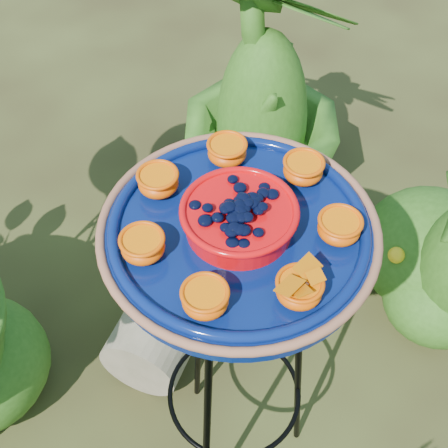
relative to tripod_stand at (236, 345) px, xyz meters
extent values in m
plane|color=black|center=(0.06, 0.10, -0.52)|extent=(20.00, 20.00, 0.00)
torus|color=black|center=(0.00, 0.00, 0.33)|extent=(0.30, 0.30, 0.02)
torus|color=black|center=(0.00, 0.00, -0.23)|extent=(0.38, 0.38, 0.01)
cylinder|color=black|center=(0.03, 0.14, -0.10)|extent=(0.03, 0.08, 0.86)
cylinder|color=black|center=(-0.13, -0.04, -0.10)|extent=(0.08, 0.04, 0.86)
cylinder|color=black|center=(0.10, -0.10, -0.10)|extent=(0.07, 0.07, 0.86)
cylinder|color=#071856|center=(0.00, 0.00, 0.36)|extent=(0.53, 0.53, 0.04)
torus|color=brown|center=(0.00, 0.00, 0.38)|extent=(0.46, 0.46, 0.02)
torus|color=#071856|center=(0.00, 0.00, 0.38)|extent=(0.42, 0.42, 0.02)
cylinder|color=red|center=(0.00, 0.00, 0.40)|extent=(0.21, 0.21, 0.04)
torus|color=red|center=(0.00, 0.00, 0.42)|extent=(0.19, 0.19, 0.01)
ellipsoid|color=black|center=(0.00, 0.00, 0.43)|extent=(0.15, 0.15, 0.03)
ellipsoid|color=#E26902|center=(0.16, -0.01, 0.40)|extent=(0.07, 0.07, 0.03)
cylinder|color=orange|center=(0.16, -0.01, 0.41)|extent=(0.06, 0.06, 0.01)
ellipsoid|color=#E26902|center=(0.11, 0.12, 0.40)|extent=(0.07, 0.07, 0.03)
cylinder|color=orange|center=(0.11, 0.12, 0.41)|extent=(0.06, 0.06, 0.01)
ellipsoid|color=#E26902|center=(-0.03, 0.15, 0.40)|extent=(0.07, 0.07, 0.03)
cylinder|color=orange|center=(-0.03, 0.15, 0.41)|extent=(0.06, 0.06, 0.01)
ellipsoid|color=#E26902|center=(-0.14, 0.08, 0.40)|extent=(0.07, 0.07, 0.03)
cylinder|color=orange|center=(-0.14, 0.08, 0.41)|extent=(0.06, 0.06, 0.01)
ellipsoid|color=#E26902|center=(-0.15, -0.06, 0.40)|extent=(0.07, 0.07, 0.03)
cylinder|color=orange|center=(-0.15, -0.06, 0.41)|extent=(0.06, 0.06, 0.01)
ellipsoid|color=#E26902|center=(-0.04, -0.15, 0.40)|extent=(0.07, 0.07, 0.03)
cylinder|color=orange|center=(-0.04, -0.15, 0.41)|extent=(0.06, 0.06, 0.01)
ellipsoid|color=#E26902|center=(0.09, -0.13, 0.40)|extent=(0.07, 0.07, 0.03)
cylinder|color=orange|center=(0.09, -0.13, 0.41)|extent=(0.06, 0.06, 0.01)
cylinder|color=black|center=(-0.04, -0.15, 0.42)|extent=(0.01, 0.03, 0.00)
cube|color=orange|center=(-0.07, -0.15, 0.43)|extent=(0.04, 0.03, 0.01)
cube|color=orange|center=(-0.02, -0.15, 0.43)|extent=(0.04, 0.03, 0.01)
cylinder|color=gray|center=(0.25, 0.40, -0.41)|extent=(0.71, 0.44, 0.23)
imported|color=#2A5516|center=(0.74, 0.51, -0.06)|extent=(0.68, 0.68, 0.92)
camera|label=1|loc=(-0.50, -0.40, 1.15)|focal=50.00mm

